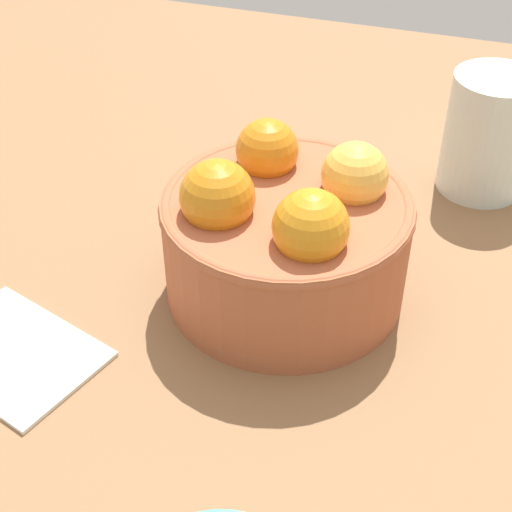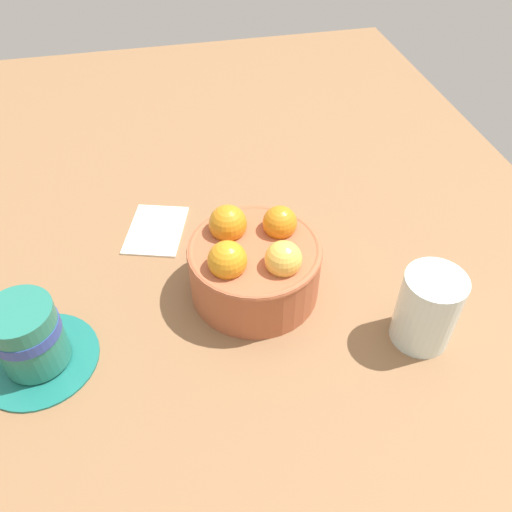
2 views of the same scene
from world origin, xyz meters
The scene contains 4 objects.
ground_plane centered at (0.00, 0.00, -1.55)cm, with size 158.69×95.96×3.10cm, color brown.
terracotta_bowl centered at (-0.01, -0.05, 4.75)cm, with size 16.35×16.35×10.89cm.
water_glass centered at (11.33, 17.43, 4.85)cm, with size 6.90×6.90×9.69cm, color silver.
folded_napkin centered at (-14.25, -11.48, 0.30)cm, with size 10.69×7.68×0.60cm, color white.
Camera 1 is at (10.81, -38.19, 34.74)cm, focal length 53.40 mm.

